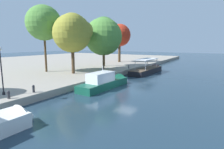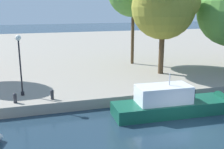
{
  "view_description": "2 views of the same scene",
  "coord_description": "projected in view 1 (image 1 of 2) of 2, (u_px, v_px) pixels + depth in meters",
  "views": [
    {
      "loc": [
        -20.12,
        -10.2,
        5.83
      ],
      "look_at": [
        0.1,
        2.04,
        1.92
      ],
      "focal_mm": 29.84,
      "sensor_mm": 36.0,
      "label": 1
    },
    {
      "loc": [
        -9.55,
        -13.6,
        7.7
      ],
      "look_at": [
        -4.06,
        4.64,
        2.93
      ],
      "focal_mm": 44.13,
      "sensor_mm": 36.0,
      "label": 2
    }
  ],
  "objects": [
    {
      "name": "tour_boat_2",
      "position": [
        148.0,
        71.0,
        38.06
      ],
      "size": [
        11.92,
        3.08,
        3.83
      ],
      "rotation": [
        0.0,
        0.0,
        -0.04
      ],
      "color": "black",
      "rests_on": "ground_plane"
    },
    {
      "name": "mooring_bollard_0",
      "position": [
        8.0,
        94.0,
        17.18
      ],
      "size": [
        0.28,
        0.28,
        0.75
      ],
      "color": "#2D2D33",
      "rests_on": "dock_promenade"
    },
    {
      "name": "motor_yacht_1",
      "position": [
        106.0,
        83.0,
        25.21
      ],
      "size": [
        9.65,
        2.7,
        3.91
      ],
      "rotation": [
        0.0,
        0.0,
        -0.04
      ],
      "color": "#14513D",
      "rests_on": "ground_plane"
    },
    {
      "name": "lamp_post",
      "position": [
        1.0,
        64.0,
        18.03
      ],
      "size": [
        0.43,
        0.43,
        4.76
      ],
      "color": "black",
      "rests_on": "dock_promenade"
    },
    {
      "name": "tree_5",
      "position": [
        44.0,
        22.0,
        32.21
      ],
      "size": [
        6.12,
        6.12,
        11.69
      ],
      "color": "#4C3823",
      "rests_on": "dock_promenade"
    },
    {
      "name": "tree_0",
      "position": [
        104.0,
        29.0,
        41.06
      ],
      "size": [
        5.57,
        5.55,
        10.92
      ],
      "color": "#4C3823",
      "rests_on": "dock_promenade"
    },
    {
      "name": "tree_2",
      "position": [
        73.0,
        32.0,
        30.59
      ],
      "size": [
        6.39,
        6.39,
        9.95
      ],
      "color": "#4C3823",
      "rests_on": "dock_promenade"
    },
    {
      "name": "mooring_bollard_1",
      "position": [
        33.0,
        88.0,
        19.43
      ],
      "size": [
        0.27,
        0.27,
        0.78
      ],
      "color": "#2D2D33",
      "rests_on": "dock_promenade"
    },
    {
      "name": "mooring_bollard_2",
      "position": [
        129.0,
        67.0,
        38.11
      ],
      "size": [
        0.22,
        0.22,
        0.71
      ],
      "color": "#2D2D33",
      "rests_on": "dock_promenade"
    },
    {
      "name": "tree_1",
      "position": [
        119.0,
        35.0,
        51.09
      ],
      "size": [
        6.13,
        6.13,
        10.42
      ],
      "color": "#4C3823",
      "rests_on": "dock_promenade"
    },
    {
      "name": "tree_4",
      "position": [
        103.0,
        37.0,
        36.62
      ],
      "size": [
        7.3,
        7.3,
        10.04
      ],
      "color": "#4C3823",
      "rests_on": "dock_promenade"
    },
    {
      "name": "ground_plane",
      "position": [
        126.0,
        91.0,
        23.14
      ],
      "size": [
        220.0,
        220.0,
        0.0
      ],
      "primitive_type": "plane",
      "color": "#1E3342"
    }
  ]
}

